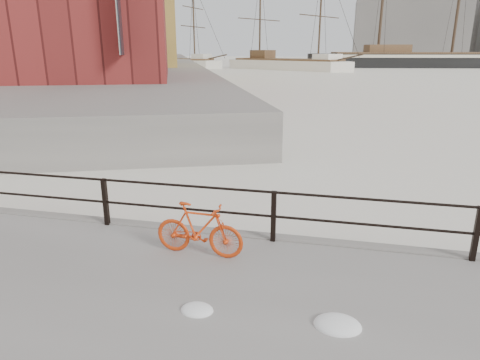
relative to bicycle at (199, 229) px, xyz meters
The scene contains 13 objects.
ground 1.77m from the bicycle, 40.34° to the left, with size 400.00×400.00×0.00m, color white.
far_quay 82.68m from the bicycle, 117.99° to the left, with size 24.00×150.00×1.80m, color gray.
guardrail 1.47m from the bicycle, 35.88° to the left, with size 28.00×0.10×1.00m, color black, non-canonical shape.
bicycle is the anchor object (origin of this frame).
snow_mounds 2.88m from the bicycle, 17.75° to the right, with size 22.58×2.83×0.34m.
barque_black 96.10m from the bicycle, 75.48° to the left, with size 66.19×21.66×37.02m, color black, non-canonical shape.
schooner_mid 75.49m from the bicycle, 95.89° to the left, with size 29.09×12.31×20.91m, color white, non-canonical shape.
schooner_left 83.77m from the bicycle, 112.19° to the left, with size 23.58×10.72×17.99m, color beige, non-canonical shape.
workboat_near 41.17m from the bicycle, 135.76° to the left, with size 13.10×4.37×7.00m, color black, non-canonical shape.
workboat_far 53.87m from the bicycle, 123.40° to the left, with size 12.06×4.16×7.00m, color black, non-canonical shape.
apartment_grey 95.66m from the bicycle, 118.44° to the left, with size 22.00×15.00×23.20m, color #979792.
apartment_brick 118.28m from the bicycle, 117.18° to the left, with size 24.00×15.00×21.20m, color brown.
industrial_west 142.83m from the bicycle, 81.45° to the left, with size 32.00×18.00×18.00m, color gray.
Camera 1 is at (1.08, -7.59, 3.89)m, focal length 32.00 mm.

